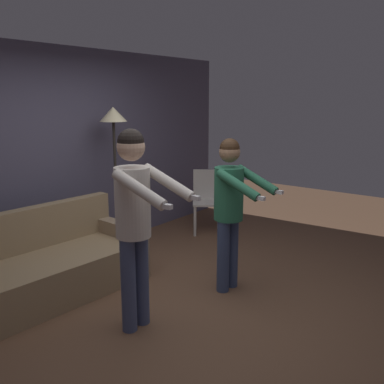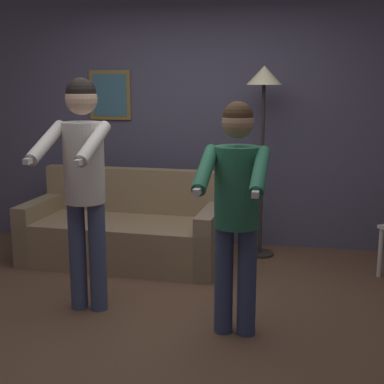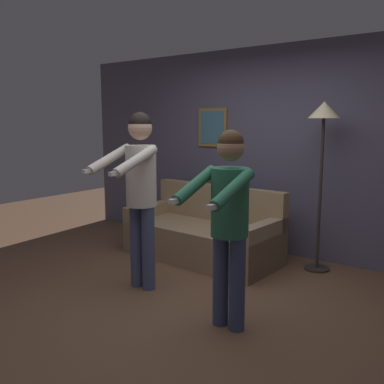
# 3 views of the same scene
# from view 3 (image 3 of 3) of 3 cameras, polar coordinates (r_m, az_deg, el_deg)

# --- Properties ---
(ground_plane) EXTENTS (12.00, 12.00, 0.00)m
(ground_plane) POSITION_cam_3_polar(r_m,az_deg,el_deg) (4.09, -1.08, -14.62)
(ground_plane) COLOR brown
(back_wall_assembly) EXTENTS (6.40, 0.09, 2.60)m
(back_wall_assembly) POSITION_cam_3_polar(r_m,az_deg,el_deg) (5.49, 11.60, 5.35)
(back_wall_assembly) COLOR #545169
(back_wall_assembly) RESTS_ON ground_plane
(couch) EXTENTS (1.95, 0.97, 0.87)m
(couch) POSITION_cam_3_polar(r_m,az_deg,el_deg) (5.30, 1.51, -5.84)
(couch) COLOR #987F5C
(couch) RESTS_ON ground_plane
(torchiere_lamp) EXTENTS (0.34, 0.34, 1.88)m
(torchiere_lamp) POSITION_cam_3_polar(r_m,az_deg,el_deg) (4.89, 17.10, 7.94)
(torchiere_lamp) COLOR #332D28
(torchiere_lamp) RESTS_ON ground_plane
(person_standing_left) EXTENTS (0.43, 0.72, 1.76)m
(person_standing_left) POSITION_cam_3_polar(r_m,az_deg,el_deg) (4.20, -6.98, 1.19)
(person_standing_left) COLOR #434F75
(person_standing_left) RESTS_ON ground_plane
(person_standing_right) EXTENTS (0.45, 0.68, 1.60)m
(person_standing_right) POSITION_cam_3_polar(r_m,az_deg,el_deg) (3.36, 4.88, -2.76)
(person_standing_right) COLOR #37456B
(person_standing_right) RESTS_ON ground_plane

